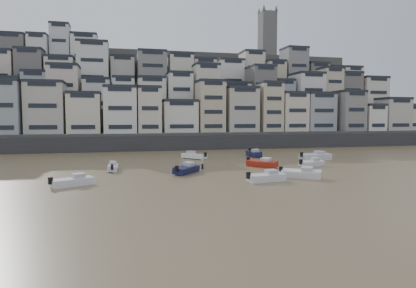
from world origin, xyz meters
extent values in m
plane|color=olive|center=(0.00, 0.00, 0.00)|extent=(400.00, 400.00, 0.00)
cube|color=#38383A|center=(10.00, 65.00, 1.75)|extent=(140.00, 3.00, 3.50)
cube|color=#4C4C47|center=(15.00, 72.00, 2.00)|extent=(140.00, 14.00, 4.00)
cube|color=#4C4C47|center=(15.00, 84.00, 5.00)|extent=(140.00, 14.00, 10.00)
cube|color=#4C4C47|center=(15.00, 96.00, 9.00)|extent=(140.00, 14.00, 18.00)
cube|color=#4C4C47|center=(15.00, 108.00, 13.00)|extent=(140.00, 16.00, 26.00)
cube|color=#4C4C47|center=(15.00, 122.00, 16.00)|extent=(140.00, 18.00, 32.00)
cube|color=#66635E|center=(55.00, 120.00, 41.00)|extent=(6.00, 6.00, 18.00)
camera|label=1|loc=(-3.74, -23.11, 8.06)|focal=32.00mm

